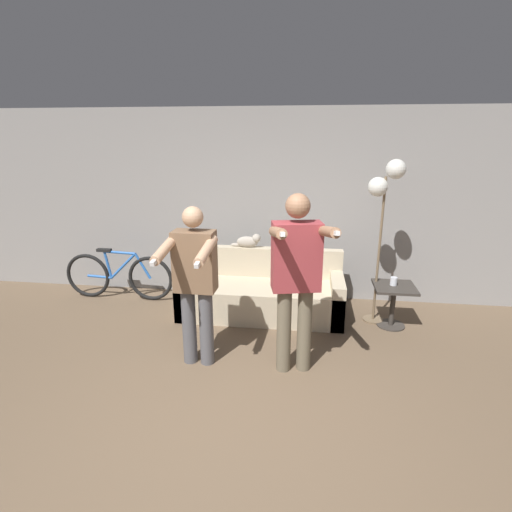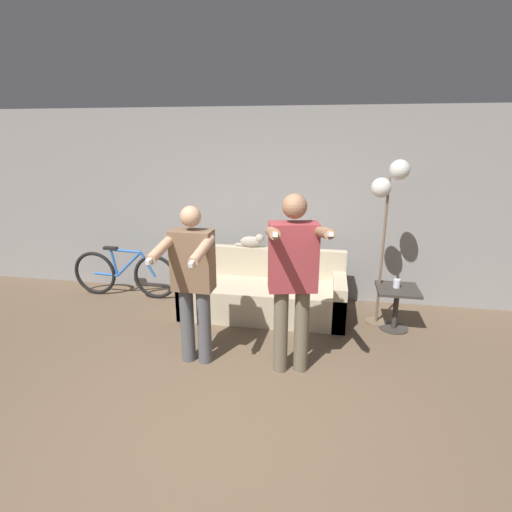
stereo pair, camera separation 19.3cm
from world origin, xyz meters
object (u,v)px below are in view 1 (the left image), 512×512
Objects in this scene: cat at (249,241)px; couch at (261,294)px; cup at (394,281)px; side_table at (394,297)px; person_left at (195,278)px; floor_lamp at (386,190)px; bicycle at (119,276)px; person_right at (296,272)px.

couch is at bearing -55.69° from cat.
side_table is at bearing -59.71° from cup.
person_left reaches higher than couch.
bicycle is at bearing 175.80° from floor_lamp.
cat is 1.88m from cup.
cup is at bearing -4.68° from couch.
bicycle is at bearing 174.40° from cup.
floor_lamp reaches higher than bicycle.
floor_lamp reaches higher than couch.
cat is at bearing 166.07° from side_table.
cat is 0.78× the size of side_table.
floor_lamp is 3.80× the size of side_table.
person_right is 1.71m from cat.
person_left is 2.40m from floor_lamp.
side_table is at bearing 29.22° from person_left.
person_right reaches higher than side_table.
couch is at bearing 178.86° from floor_lamp.
person_right reaches higher than person_left.
cup is at bearing 120.29° from side_table.
couch is at bearing 174.55° from side_table.
bicycle is (-3.67, 0.38, -0.04)m from side_table.
couch is 1.28× the size of person_left.
cat is at bearing 124.31° from couch.
floor_lamp is at bearing -1.14° from couch.
person_right is 17.68× the size of cup.
side_table is (1.62, -0.15, 0.11)m from couch.
cat is 1.94m from side_table.
person_left is at bearing -151.38° from cup.
couch reaches higher than bicycle.
person_right is at bearing -134.71° from cup.
side_table is at bearing -13.93° from cat.
cup is (1.80, -0.43, -0.32)m from cat.
person_right is at bearing -135.63° from side_table.
couch is 1.63m from side_table.
person_left is 0.92× the size of person_right.
couch is at bearing -6.31° from bicycle.
cup is (-0.01, 0.02, 0.19)m from side_table.
person_left reaches higher than bicycle.
couch is at bearing 70.06° from person_left.
couch is 20.86× the size of cup.
cat is 1.93m from bicycle.
person_right is 3.36× the size of side_table.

